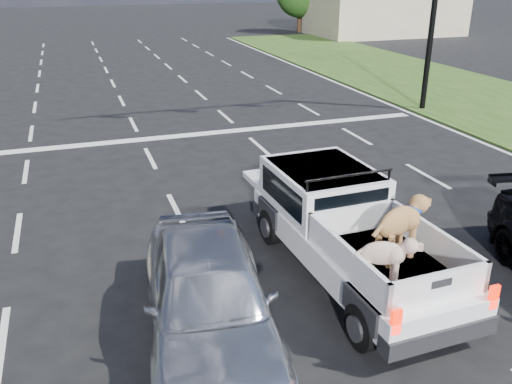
% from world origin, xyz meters
% --- Properties ---
extents(ground, '(160.00, 160.00, 0.00)m').
position_xyz_m(ground, '(0.00, 0.00, 0.00)').
color(ground, black).
rests_on(ground, ground).
extents(road_markings, '(17.75, 60.00, 0.01)m').
position_xyz_m(road_markings, '(0.00, 6.56, 0.01)').
color(road_markings, silver).
rests_on(road_markings, ground).
extents(building_right, '(12.00, 7.00, 3.60)m').
position_xyz_m(building_right, '(22.00, 34.00, 1.80)').
color(building_right, '#C3B595').
rests_on(building_right, ground).
extents(pickup_truck, '(2.11, 5.27, 1.95)m').
position_xyz_m(pickup_truck, '(0.71, 0.22, 0.92)').
color(pickup_truck, black).
rests_on(pickup_truck, ground).
extents(silver_sedan, '(2.48, 4.86, 1.58)m').
position_xyz_m(silver_sedan, '(-2.20, -0.92, 0.79)').
color(silver_sedan, silver).
rests_on(silver_sedan, ground).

